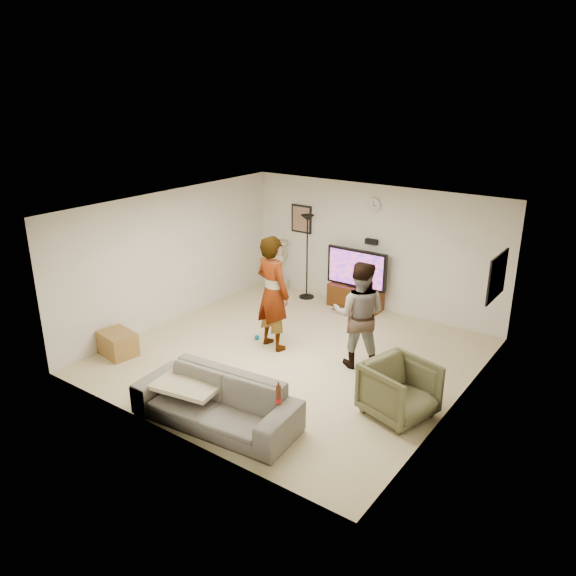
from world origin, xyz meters
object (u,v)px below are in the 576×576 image
Objects in this scene: sofa at (216,401)px; cat_tree at (278,265)px; floor_lamp at (307,257)px; beer_bottle at (278,395)px; tv at (357,268)px; person_left at (273,293)px; armchair at (399,390)px; person_right at (359,315)px; side_table at (118,344)px; tv_stand at (355,297)px.

cat_tree is at bearing 112.07° from sofa.
floor_lamp is 0.79× the size of sofa.
tv is at bearing 108.29° from beer_bottle.
person_left reaches higher than armchair.
floor_lamp is at bearing 65.12° from armchair.
person_right is at bearing 69.00° from sofa.
beer_bottle reaches higher than side_table.
person_right reaches higher than tv.
sofa is at bearing 180.00° from beer_bottle.
floor_lamp is 5.37m from beer_bottle.
armchair is at bearing 119.59° from person_right.
cat_tree is (-1.90, -0.07, -0.27)m from tv.
floor_lamp is 4.96m from sofa.
person_left is (0.86, -2.33, 0.10)m from floor_lamp.
tv is at bearing 0.00° from tv_stand.
sofa is at bearing -62.52° from cat_tree.
person_left is at bearing -96.32° from tv_stand.
tv_stand reaches higher than side_table.
person_right is at bearing -60.08° from tv_stand.
person_left is 2.53m from sofa.
armchair is at bearing 178.01° from person_left.
armchair is 1.42× the size of side_table.
sofa is 2.48m from armchair.
sofa is 1.13m from beer_bottle.
sofa is 2.78m from side_table.
tv_stand is 4.37× the size of beer_bottle.
sofa is at bearing -70.38° from floor_lamp.
cat_tree is at bearing 85.89° from side_table.
cat_tree is 5.26m from sofa.
floor_lamp is at bearing -175.30° from tv_stand.
tv is 0.66× the size of person_left.
person_left reaches higher than tv.
sofa reaches higher than tv_stand.
tv is at bearing -80.66° from person_right.
person_right reaches higher than cat_tree.
side_table is at bearing 55.44° from person_left.
side_table is at bearing 9.93° from person_right.
person_right is 1.61m from armchair.
armchair is (0.86, 1.59, -0.39)m from beer_bottle.
person_right is 2.03× the size of armchair.
floor_lamp is 4.29m from side_table.
person_left reaches higher than cat_tree.
armchair reaches higher than sofa.
floor_lamp is 0.90× the size of person_left.
tv_stand is at bearing 2.10° from cat_tree.
side_table is (-1.07, -4.10, -0.69)m from floor_lamp.
side_table is (-2.72, 0.55, -0.13)m from sofa.
armchair is (1.18, -0.98, -0.48)m from person_right.
floor_lamp is 3.15m from person_right.
person_right is (1.24, -2.16, 0.65)m from tv_stand.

